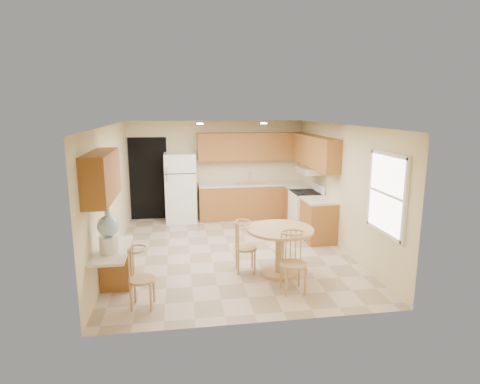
{
  "coord_description": "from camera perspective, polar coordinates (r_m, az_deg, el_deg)",
  "views": [
    {
      "loc": [
        -0.98,
        -7.54,
        2.81
      ],
      "look_at": [
        0.23,
        0.3,
        1.15
      ],
      "focal_mm": 30.0,
      "sensor_mm": 36.0,
      "label": 1
    }
  ],
  "objects": [
    {
      "name": "base_cab_right_a",
      "position": [
        10.13,
        8.31,
        -1.86
      ],
      "size": [
        0.6,
        0.59,
        0.87
      ],
      "primitive_type": "cube",
      "color": "#A06128",
      "rests_on": "floor"
    },
    {
      "name": "ceiling",
      "position": [
        7.61,
        -1.39,
        9.49
      ],
      "size": [
        4.5,
        5.5,
        0.02
      ],
      "primitive_type": "cube",
      "color": "white",
      "rests_on": "wall_back"
    },
    {
      "name": "wall_right",
      "position": [
        8.35,
        14.15,
        0.7
      ],
      "size": [
        0.02,
        5.5,
        2.5
      ],
      "primitive_type": "cube",
      "color": "beige",
      "rests_on": "floor"
    },
    {
      "name": "floor",
      "position": [
        8.11,
        -1.3,
        -8.45
      ],
      "size": [
        5.5,
        5.5,
        0.0
      ],
      "primitive_type": "plane",
      "color": "tan",
      "rests_on": "ground"
    },
    {
      "name": "chair_table_a",
      "position": [
        6.92,
        0.91,
        -7.27
      ],
      "size": [
        0.4,
        0.51,
        0.9
      ],
      "rotation": [
        0.0,
        0.0,
        -1.59
      ],
      "color": "tan",
      "rests_on": "floor"
    },
    {
      "name": "sink",
      "position": [
        10.33,
        1.58,
        1.25
      ],
      "size": [
        0.78,
        0.44,
        0.01
      ],
      "primitive_type": "cube",
      "color": "silver",
      "rests_on": "counter_back"
    },
    {
      "name": "range_hood",
      "position": [
        9.32,
        9.99,
        3.07
      ],
      "size": [
        0.5,
        0.76,
        0.14
      ],
      "primitive_type": "cube",
      "color": "silver",
      "rests_on": "upper_cab_right"
    },
    {
      "name": "can_light_a",
      "position": [
        8.76,
        -5.71,
        9.65
      ],
      "size": [
        0.14,
        0.14,
        0.02
      ],
      "primitive_type": "cylinder",
      "color": "white",
      "rests_on": "ceiling"
    },
    {
      "name": "wall_front",
      "position": [
        5.13,
        2.65,
        -5.89
      ],
      "size": [
        4.5,
        0.02,
        2.5
      ],
      "primitive_type": "cube",
      "color": "beige",
      "rests_on": "floor"
    },
    {
      "name": "upper_cab_left",
      "position": [
        6.12,
        -19.09,
        2.14
      ],
      "size": [
        0.33,
        1.4,
        0.7
      ],
      "primitive_type": "cube",
      "color": "#A06128",
      "rests_on": "wall_left"
    },
    {
      "name": "desk_pedestal",
      "position": [
        6.77,
        -17.09,
        -9.96
      ],
      "size": [
        0.48,
        0.42,
        0.72
      ],
      "primitive_type": "cube",
      "color": "#A06128",
      "rests_on": "floor"
    },
    {
      "name": "upper_cab_right",
      "position": [
        9.32,
        10.52,
        5.72
      ],
      "size": [
        0.33,
        2.42,
        0.7
      ],
      "primitive_type": "cube",
      "color": "#A06128",
      "rests_on": "wall_right"
    },
    {
      "name": "base_cab_back",
      "position": [
        10.44,
        1.7,
        -1.33
      ],
      "size": [
        2.75,
        0.6,
        0.87
      ],
      "primitive_type": "cube",
      "color": "#A06128",
      "rests_on": "floor"
    },
    {
      "name": "counter_right_a",
      "position": [
        10.03,
        8.39,
        0.67
      ],
      "size": [
        0.63,
        0.59,
        0.04
      ],
      "primitive_type": "cube",
      "color": "beige",
      "rests_on": "base_cab_right_a"
    },
    {
      "name": "window",
      "position": [
        6.66,
        20.21,
        -0.26
      ],
      "size": [
        0.06,
        1.12,
        1.3
      ],
      "color": "white",
      "rests_on": "wall_right"
    },
    {
      "name": "water_crock",
      "position": [
        6.06,
        -18.17,
        -5.6
      ],
      "size": [
        0.31,
        0.31,
        0.64
      ],
      "color": "white",
      "rests_on": "desk_top"
    },
    {
      "name": "can_light_b",
      "position": [
        8.95,
        3.41,
        9.73
      ],
      "size": [
        0.14,
        0.14,
        0.02
      ],
      "primitive_type": "cylinder",
      "color": "white",
      "rests_on": "ceiling"
    },
    {
      "name": "counter_back",
      "position": [
        10.34,
        1.72,
        1.13
      ],
      "size": [
        2.75,
        0.63,
        0.04
      ],
      "primitive_type": "cube",
      "color": "beige",
      "rests_on": "base_cab_back"
    },
    {
      "name": "wall_left",
      "position": [
        7.81,
        -17.95,
        -0.29
      ],
      "size": [
        0.02,
        5.5,
        2.5
      ],
      "primitive_type": "cube",
      "color": "beige",
      "rests_on": "floor"
    },
    {
      "name": "dining_table",
      "position": [
        6.88,
        5.7,
        -7.46
      ],
      "size": [
        1.12,
        1.12,
        0.83
      ],
      "rotation": [
        0.0,
        0.0,
        0.38
      ],
      "color": "tan",
      "rests_on": "floor"
    },
    {
      "name": "base_cab_right_b",
      "position": [
        8.79,
        11.07,
        -4.07
      ],
      "size": [
        0.6,
        0.8,
        0.87
      ],
      "primitive_type": "cube",
      "color": "#A06128",
      "rests_on": "floor"
    },
    {
      "name": "chair_table_b",
      "position": [
        6.21,
        7.87,
        -9.36
      ],
      "size": [
        0.42,
        0.42,
        0.95
      ],
      "rotation": [
        0.0,
        0.0,
        3.15
      ],
      "color": "tan",
      "rests_on": "floor"
    },
    {
      "name": "counter_right_b",
      "position": [
        8.68,
        11.19,
        -1.18
      ],
      "size": [
        0.63,
        0.8,
        0.04
      ],
      "primitive_type": "cube",
      "color": "beige",
      "rests_on": "base_cab_right_b"
    },
    {
      "name": "upper_cab_back",
      "position": [
        10.34,
        1.61,
        6.5
      ],
      "size": [
        2.75,
        0.33,
        0.7
      ],
      "primitive_type": "cube",
      "color": "#A06128",
      "rests_on": "wall_back"
    },
    {
      "name": "refrigerator",
      "position": [
        10.13,
        -8.44,
        0.63
      ],
      "size": [
        0.76,
        0.74,
        1.73
      ],
      "color": "white",
      "rests_on": "floor"
    },
    {
      "name": "doorway",
      "position": [
        10.46,
        -12.87,
        1.84
      ],
      "size": [
        0.9,
        0.02,
        2.1
      ],
      "primitive_type": "cube",
      "color": "black",
      "rests_on": "floor"
    },
    {
      "name": "desk_top",
      "position": [
        6.28,
        -17.79,
        -7.92
      ],
      "size": [
        0.5,
        1.2,
        0.04
      ],
      "primitive_type": "cube",
      "color": "beige",
      "rests_on": "desk_pedestal"
    },
    {
      "name": "stove",
      "position": [
        9.49,
        9.36,
        -2.62
      ],
      "size": [
        0.65,
        0.76,
        1.09
      ],
      "color": "white",
      "rests_on": "floor"
    },
    {
      "name": "wall_back",
      "position": [
        10.46,
        -3.3,
        3.23
      ],
      "size": [
        4.5,
        0.02,
        2.5
      ],
      "primitive_type": "cube",
      "color": "beige",
      "rests_on": "floor"
    },
    {
      "name": "chair_desk",
      "position": [
        5.9,
        -13.91,
        -11.26
      ],
      "size": [
        0.39,
        0.5,
        0.87
      ],
      "rotation": [
        0.0,
        0.0,
        -1.67
      ],
      "color": "tan",
      "rests_on": "floor"
    }
  ]
}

